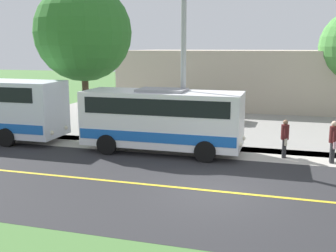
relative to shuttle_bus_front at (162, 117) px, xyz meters
The scene contains 12 objects.
ground_plane 5.69m from the shuttle_bus_front, 34.87° to the left, with size 120.00×120.00×0.00m, color #477238.
road_surface 5.69m from the shuttle_bus_front, 34.87° to the left, with size 8.00×100.00×0.01m, color #28282B.
sidewalk 3.57m from the shuttle_bus_front, 102.86° to the left, with size 2.40×100.00×0.01m, color #B2ADA3.
parking_lot_surface 10.13m from the shuttle_bus_front, 142.25° to the left, with size 14.00×36.00×0.01m, color gray.
road_centre_line 5.69m from the shuttle_bus_front, 34.87° to the left, with size 0.16×100.00×0.00m, color gold.
shuttle_bus_front is the anchor object (origin of this frame).
pedestrian_with_bags 7.28m from the shuttle_bus_front, 91.52° to the left, with size 0.72×0.34×1.75m.
pedestrian_waiting 5.41m from the shuttle_bus_front, 95.03° to the left, with size 0.72×0.34×1.65m.
street_light_pole 3.00m from the shuttle_bus_front, 115.02° to the left, with size 1.97×0.24×8.05m.
parked_car_near 8.33m from the shuttle_bus_front, behind, with size 2.13×4.46×1.45m.
tree_curbside 7.16m from the shuttle_bus_front, 118.86° to the right, with size 5.21×5.21×8.05m.
commercial_building 17.48m from the shuttle_bus_front, 165.49° to the left, with size 10.00×23.50×4.42m, color #B7A893.
Camera 1 is at (12.59, 2.03, 4.69)m, focal length 43.10 mm.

